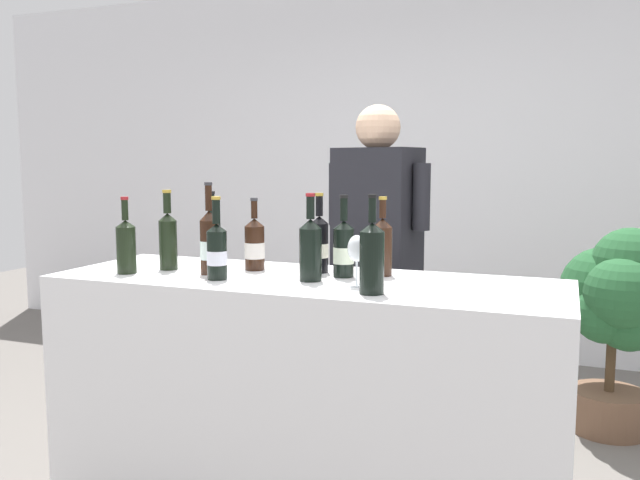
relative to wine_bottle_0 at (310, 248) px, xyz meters
name	(u,v)px	position (x,y,z in m)	size (l,w,h in m)	color
wall_back	(436,167)	(-0.04, 2.64, 0.29)	(8.00, 0.10, 2.80)	white
counter	(304,402)	(-0.04, 0.04, -0.62)	(1.96, 0.66, 0.99)	white
wine_bottle_0	(310,248)	(0.00, 0.00, 0.00)	(0.08, 0.08, 0.33)	black
wine_bottle_1	(255,245)	(-0.31, 0.15, -0.02)	(0.08, 0.08, 0.30)	black
wine_bottle_2	(382,245)	(0.22, 0.21, -0.01)	(0.08, 0.08, 0.31)	black
wine_bottle_3	(126,245)	(-0.75, -0.11, -0.01)	(0.08, 0.08, 0.31)	black
wine_bottle_4	(217,250)	(-0.34, -0.10, -0.01)	(0.08, 0.08, 0.31)	black
wine_bottle_5	(344,248)	(0.09, 0.13, -0.01)	(0.08, 0.08, 0.32)	black
wine_bottle_6	(209,242)	(-0.43, -0.01, 0.00)	(0.07, 0.07, 0.36)	black
wine_bottle_7	(168,239)	(-0.65, 0.03, 0.00)	(0.07, 0.07, 0.33)	black
wine_bottle_8	(319,243)	(-0.04, 0.19, -0.01)	(0.07, 0.07, 0.32)	black
wine_bottle_9	(372,256)	(0.28, -0.15, 0.00)	(0.08, 0.08, 0.34)	black
wine_bottle_10	(212,241)	(-0.51, 0.14, -0.01)	(0.08, 0.08, 0.32)	black
wine_glass	(357,251)	(0.20, -0.04, 0.00)	(0.07, 0.07, 0.18)	silver
person_server	(376,286)	(0.04, 0.75, -0.28)	(0.53, 0.33, 1.70)	black
potted_shrub	(616,305)	(1.15, 1.44, -0.42)	(0.55, 0.62, 1.09)	brown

